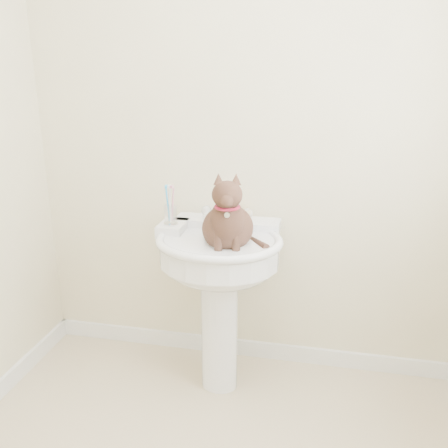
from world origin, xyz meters
The scene contains 7 objects.
wall_back centered at (0.00, 1.10, 1.25)m, with size 2.20×0.00×2.50m, color beige, non-canonical shape.
baseboard_back centered at (0.00, 1.09, 0.04)m, with size 2.20×0.02×0.09m, color white.
pedestal_sink centered at (-0.08, 0.81, 0.64)m, with size 0.59×0.58×0.82m.
faucet centered at (-0.08, 0.95, 0.86)m, with size 0.28×0.12×0.14m.
soap_bar centered at (-0.02, 1.04, 0.83)m, with size 0.09×0.06×0.03m, color yellow.
toothbrush_cup centered at (-0.32, 0.85, 0.87)m, with size 0.07×0.07×0.19m.
cat centered at (-0.03, 0.75, 0.87)m, with size 0.25×0.31×0.46m.
Camera 1 is at (0.36, -1.16, 1.51)m, focal length 38.00 mm.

